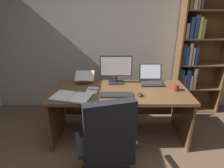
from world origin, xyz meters
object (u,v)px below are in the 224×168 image
(notepad, at_px, (91,90))
(office_chair, at_px, (107,151))
(computer_mouse, at_px, (139,94))
(laptop, at_px, (151,79))
(desk, at_px, (119,100))
(bookshelf, at_px, (195,52))
(pen, at_px, (93,90))
(open_binder, at_px, (71,97))
(coffee_mug, at_px, (175,87))
(reading_stand_with_book, at_px, (84,77))
(keyboard, at_px, (116,95))
(monitor, at_px, (115,70))

(notepad, bearing_deg, office_chair, -75.12)
(office_chair, bearing_deg, computer_mouse, 44.46)
(office_chair, relative_size, laptop, 3.10)
(desk, height_order, bookshelf, bookshelf)
(computer_mouse, bearing_deg, desk, 133.89)
(computer_mouse, height_order, pen, computer_mouse)
(notepad, distance_m, pen, 0.02)
(desk, relative_size, office_chair, 1.78)
(desk, relative_size, laptop, 5.53)
(computer_mouse, bearing_deg, open_binder, -176.71)
(computer_mouse, height_order, coffee_mug, coffee_mug)
(laptop, distance_m, computer_mouse, 0.53)
(bookshelf, distance_m, reading_stand_with_book, 1.92)
(notepad, relative_size, pen, 1.50)
(office_chair, xyz_separation_m, laptop, (0.64, 1.15, 0.35))
(laptop, height_order, coffee_mug, laptop)
(notepad, bearing_deg, laptop, 19.05)
(keyboard, relative_size, computer_mouse, 4.04)
(laptop, distance_m, notepad, 0.92)
(office_chair, xyz_separation_m, monitor, (0.10, 1.14, 0.50))
(keyboard, xyz_separation_m, coffee_mug, (0.81, 0.18, 0.03))
(bookshelf, xyz_separation_m, computer_mouse, (-1.06, -0.98, -0.33))
(computer_mouse, bearing_deg, notepad, 164.81)
(reading_stand_with_book, height_order, coffee_mug, reading_stand_with_book)
(bookshelf, xyz_separation_m, coffee_mug, (-0.55, -0.80, -0.31))
(desk, bearing_deg, office_chair, -99.28)
(open_binder, bearing_deg, reading_stand_with_book, 93.95)
(pen, bearing_deg, monitor, 42.79)
(keyboard, xyz_separation_m, notepad, (-0.33, 0.17, -0.01))
(office_chair, relative_size, open_binder, 1.91)
(laptop, relative_size, reading_stand_with_book, 1.13)
(pen, bearing_deg, office_chair, -76.38)
(bookshelf, relative_size, computer_mouse, 21.19)
(pen, bearing_deg, computer_mouse, -15.66)
(laptop, xyz_separation_m, pen, (-0.84, -0.30, -0.04))
(office_chair, bearing_deg, notepad, 90.06)
(office_chair, xyz_separation_m, keyboard, (0.10, 0.68, 0.31))
(bookshelf, xyz_separation_m, keyboard, (-1.36, -0.98, -0.34))
(reading_stand_with_book, bearing_deg, computer_mouse, -33.01)
(computer_mouse, distance_m, notepad, 0.65)
(monitor, bearing_deg, notepad, -138.98)
(computer_mouse, bearing_deg, coffee_mug, 19.08)
(reading_stand_with_book, bearing_deg, pen, -63.84)
(monitor, height_order, laptop, monitor)
(monitor, relative_size, coffee_mug, 5.08)
(monitor, xyz_separation_m, pen, (-0.31, -0.29, -0.20))
(reading_stand_with_book, xyz_separation_m, notepad, (0.14, -0.33, -0.07))
(desk, bearing_deg, bookshelf, 28.65)
(computer_mouse, height_order, notepad, computer_mouse)
(reading_stand_with_book, distance_m, pen, 0.37)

